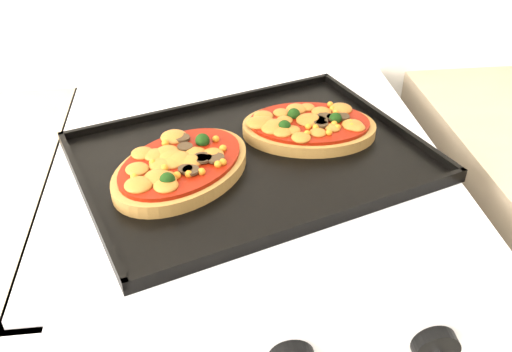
{
  "coord_description": "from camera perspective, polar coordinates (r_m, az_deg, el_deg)",
  "views": [
    {
      "loc": [
        -0.12,
        0.98,
        1.37
      ],
      "look_at": [
        -0.05,
        1.63,
        0.92
      ],
      "focal_mm": 40.0,
      "sensor_mm": 36.0,
      "label": 1
    }
  ],
  "objects": [
    {
      "name": "knob_right",
      "position": [
        0.7,
        17.5,
        -16.01
      ],
      "size": [
        0.05,
        0.02,
        0.05
      ],
      "primitive_type": "cylinder",
      "rotation": [
        1.57,
        0.0,
        0.0
      ],
      "color": "black",
      "rests_on": "control_panel"
    },
    {
      "name": "control_panel",
      "position": [
        0.67,
        2.33,
        -16.77
      ],
      "size": [
        0.6,
        0.02,
        0.09
      ],
      "primitive_type": "cube",
      "color": "white",
      "rests_on": "stove"
    },
    {
      "name": "pizza_right",
      "position": [
        0.9,
        5.34,
        5.03
      ],
      "size": [
        0.22,
        0.17,
        0.03
      ],
      "primitive_type": null,
      "rotation": [
        0.0,
        0.0,
        -0.12
      ],
      "color": "#A77D39",
      "rests_on": "baking_tray"
    },
    {
      "name": "pizza_left",
      "position": [
        0.8,
        -7.49,
        1.05
      ],
      "size": [
        0.26,
        0.27,
        0.03
      ],
      "primitive_type": null,
      "rotation": [
        0.0,
        0.0,
        0.81
      ],
      "color": "#A77D39",
      "rests_on": "baking_tray"
    },
    {
      "name": "baking_tray",
      "position": [
        0.84,
        -0.4,
        2.01
      ],
      "size": [
        0.59,
        0.51,
        0.02
      ],
      "primitive_type": "cube",
      "rotation": [
        0.0,
        0.0,
        0.35
      ],
      "color": "black",
      "rests_on": "stove"
    }
  ]
}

